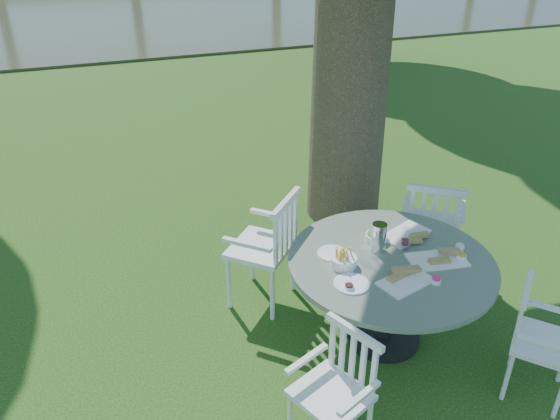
# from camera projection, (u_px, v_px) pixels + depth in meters

# --- Properties ---
(ground) EXTENTS (140.00, 140.00, 0.00)m
(ground) POSITION_uv_depth(u_px,v_px,m) (288.00, 311.00, 4.51)
(ground) COLOR #15360B
(ground) RESTS_ON ground
(table) EXTENTS (1.47, 1.47, 0.73)m
(table) POSITION_uv_depth(u_px,v_px,m) (390.00, 275.00, 3.94)
(table) COLOR black
(table) RESTS_ON ground
(chair_ne) EXTENTS (0.64, 0.64, 0.93)m
(chair_ne) POSITION_uv_depth(u_px,v_px,m) (432.00, 223.00, 4.69)
(chair_ne) COLOR white
(chair_ne) RESTS_ON ground
(chair_nw) EXTENTS (0.68, 0.68, 0.98)m
(chair_nw) POSITION_uv_depth(u_px,v_px,m) (272.00, 243.00, 4.35)
(chair_nw) COLOR white
(chair_nw) RESTS_ON ground
(chair_sw) EXTENTS (0.51, 0.52, 0.81)m
(chair_sw) POSITION_uv_depth(u_px,v_px,m) (340.00, 381.00, 3.21)
(chair_sw) COLOR white
(chair_sw) RESTS_ON ground
(chair_se) EXTENTS (0.56, 0.56, 0.81)m
(chair_se) POSITION_uv_depth(u_px,v_px,m) (533.00, 332.00, 3.58)
(chair_se) COLOR white
(chair_se) RESTS_ON ground
(tableware) EXTENTS (1.09, 0.85, 0.22)m
(tableware) POSITION_uv_depth(u_px,v_px,m) (383.00, 252.00, 3.89)
(tableware) COLOR white
(tableware) RESTS_ON table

